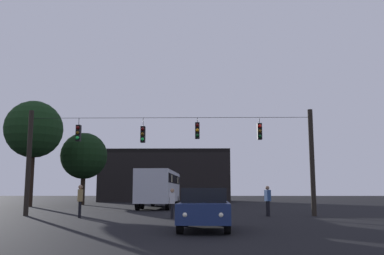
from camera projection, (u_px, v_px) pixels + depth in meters
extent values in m
plane|color=black|center=(177.00, 210.00, 31.99)|extent=(168.00, 168.00, 0.00)
cylinder|color=black|center=(29.00, 162.00, 24.48)|extent=(0.28, 0.28, 6.12)
cylinder|color=black|center=(312.00, 162.00, 24.16)|extent=(0.28, 0.28, 6.12)
cylinder|color=black|center=(170.00, 118.00, 24.71)|extent=(16.43, 0.02, 0.02)
cylinder|color=black|center=(79.00, 122.00, 24.78)|extent=(0.03, 0.03, 0.41)
cube|color=black|center=(78.00, 133.00, 24.68)|extent=(0.26, 0.32, 0.95)
sphere|color=#510A0A|center=(78.00, 128.00, 24.54)|extent=(0.20, 0.20, 0.20)
sphere|color=#5B3D0C|center=(78.00, 133.00, 24.50)|extent=(0.20, 0.20, 0.20)
sphere|color=#1EE04C|center=(77.00, 138.00, 24.45)|extent=(0.20, 0.20, 0.20)
cylinder|color=black|center=(143.00, 122.00, 24.70)|extent=(0.03, 0.03, 0.50)
cube|color=black|center=(143.00, 134.00, 24.59)|extent=(0.26, 0.32, 0.95)
sphere|color=#510A0A|center=(143.00, 129.00, 24.46)|extent=(0.20, 0.20, 0.20)
sphere|color=#5B3D0C|center=(143.00, 134.00, 24.41)|extent=(0.20, 0.20, 0.20)
sphere|color=#1EE04C|center=(142.00, 139.00, 24.37)|extent=(0.20, 0.20, 0.20)
cylinder|color=black|center=(197.00, 120.00, 24.65)|extent=(0.03, 0.03, 0.28)
cube|color=black|center=(197.00, 131.00, 24.56)|extent=(0.26, 0.32, 0.95)
sphere|color=#510A0A|center=(197.00, 125.00, 24.43)|extent=(0.20, 0.20, 0.20)
sphere|color=orange|center=(197.00, 130.00, 24.38)|extent=(0.20, 0.20, 0.20)
sphere|color=#0C4219|center=(197.00, 135.00, 24.34)|extent=(0.20, 0.20, 0.20)
cylinder|color=black|center=(259.00, 121.00, 24.58)|extent=(0.03, 0.03, 0.34)
cube|color=black|center=(260.00, 131.00, 24.48)|extent=(0.26, 0.32, 0.95)
sphere|color=red|center=(260.00, 126.00, 24.35)|extent=(0.20, 0.20, 0.20)
sphere|color=#5B3D0C|center=(260.00, 131.00, 24.30)|extent=(0.20, 0.20, 0.20)
sphere|color=#0C4219|center=(260.00, 136.00, 24.26)|extent=(0.20, 0.20, 0.20)
cube|color=#B7BCC6|center=(160.00, 187.00, 35.18)|extent=(2.78, 11.06, 2.50)
cube|color=black|center=(160.00, 179.00, 35.27)|extent=(2.80, 10.40, 0.70)
cylinder|color=black|center=(153.00, 201.00, 38.96)|extent=(0.30, 1.01, 1.00)
cylinder|color=black|center=(177.00, 201.00, 38.86)|extent=(0.30, 1.01, 1.00)
cylinder|color=black|center=(142.00, 203.00, 32.87)|extent=(0.30, 1.01, 1.00)
cylinder|color=black|center=(170.00, 203.00, 32.78)|extent=(0.30, 1.01, 1.00)
cylinder|color=black|center=(138.00, 203.00, 30.92)|extent=(0.30, 1.01, 1.00)
cylinder|color=black|center=(168.00, 203.00, 30.82)|extent=(0.30, 1.01, 1.00)
cube|color=beige|center=(164.00, 180.00, 38.53)|extent=(2.58, 0.86, 0.56)
cube|color=beige|center=(155.00, 178.00, 32.56)|extent=(2.58, 0.86, 0.56)
cube|color=navy|center=(204.00, 212.00, 15.49)|extent=(1.94, 4.35, 0.68)
cube|color=black|center=(204.00, 195.00, 15.73)|extent=(1.66, 2.37, 0.52)
cylinder|color=black|center=(227.00, 224.00, 14.00)|extent=(0.24, 0.65, 0.64)
cylinder|color=black|center=(180.00, 224.00, 14.08)|extent=(0.24, 0.65, 0.64)
cylinder|color=black|center=(225.00, 219.00, 16.80)|extent=(0.24, 0.65, 0.64)
cylinder|color=black|center=(186.00, 218.00, 16.88)|extent=(0.24, 0.65, 0.64)
sphere|color=white|center=(221.00, 215.00, 13.39)|extent=(0.18, 0.18, 0.18)
sphere|color=white|center=(185.00, 215.00, 13.45)|extent=(0.18, 0.18, 0.18)
cylinder|color=black|center=(80.00, 210.00, 22.30)|extent=(0.14, 0.14, 0.86)
cylinder|color=black|center=(80.00, 210.00, 22.15)|extent=(0.14, 0.14, 0.86)
cube|color=#997F4C|center=(80.00, 195.00, 22.34)|extent=(0.30, 0.40, 0.64)
sphere|color=#8C6B51|center=(81.00, 187.00, 22.40)|extent=(0.23, 0.23, 0.23)
cylinder|color=black|center=(269.00, 209.00, 23.60)|extent=(0.14, 0.14, 0.84)
cylinder|color=black|center=(267.00, 209.00, 23.75)|extent=(0.14, 0.14, 0.84)
cube|color=#2D4C7F|center=(268.00, 196.00, 23.78)|extent=(0.35, 0.42, 0.63)
sphere|color=#8C6B51|center=(267.00, 188.00, 23.84)|extent=(0.23, 0.23, 0.23)
cylinder|color=black|center=(172.00, 211.00, 21.74)|extent=(0.14, 0.14, 0.76)
cylinder|color=black|center=(172.00, 211.00, 21.58)|extent=(0.14, 0.14, 0.76)
cube|color=silver|center=(172.00, 198.00, 21.76)|extent=(0.26, 0.37, 0.57)
sphere|color=#8C6B51|center=(172.00, 191.00, 21.81)|extent=(0.21, 0.21, 0.21)
cube|color=black|center=(167.00, 178.00, 56.73)|extent=(16.55, 9.84, 6.12)
cube|color=black|center=(167.00, 154.00, 57.23)|extent=(16.55, 9.84, 0.50)
cylinder|color=black|center=(31.00, 178.00, 38.22)|extent=(0.45, 0.45, 5.20)
sphere|color=black|center=(34.00, 129.00, 38.88)|extent=(5.27, 5.27, 5.27)
cylinder|color=black|center=(83.00, 188.00, 42.74)|extent=(0.46, 0.46, 3.31)
sphere|color=black|center=(84.00, 156.00, 43.24)|extent=(4.75, 4.75, 4.75)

